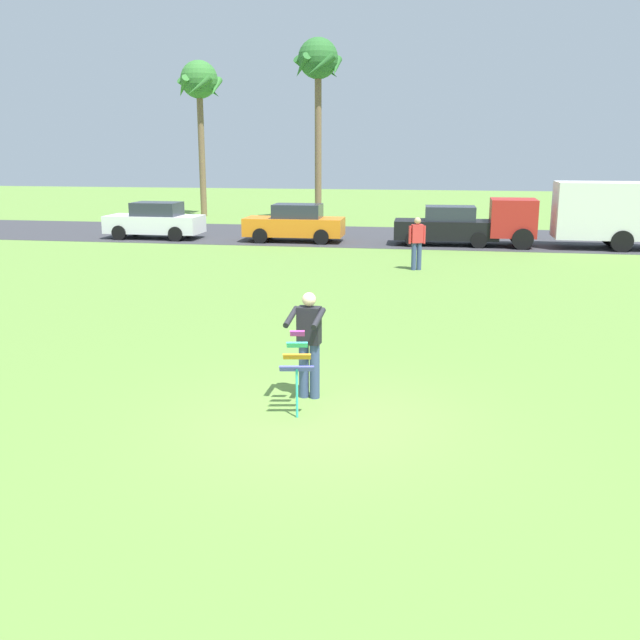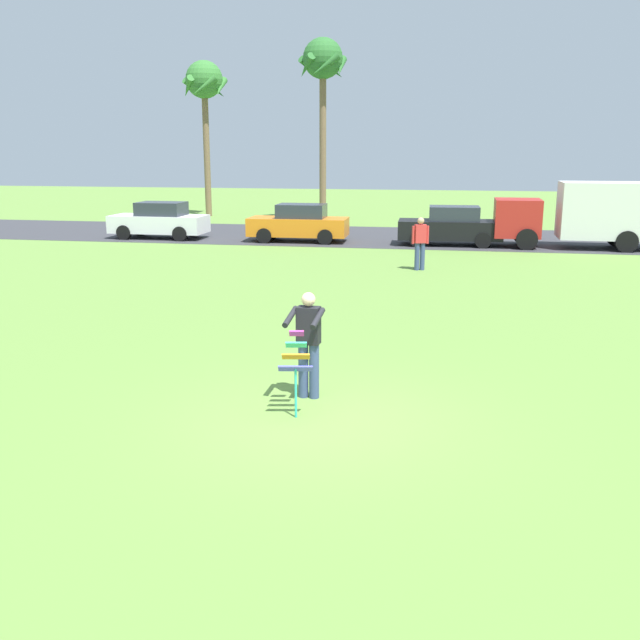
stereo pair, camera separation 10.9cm
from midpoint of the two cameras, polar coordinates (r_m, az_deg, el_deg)
name	(u,v)px [view 2 (the right image)]	position (r m, az deg, el deg)	size (l,w,h in m)	color
ground_plane	(323,420)	(10.75, 0.50, -7.93)	(120.00, 120.00, 0.00)	olive
road_strip	(412,237)	(32.76, 7.41, 6.54)	(120.00, 8.00, 0.01)	#38383D
person_kite_flyer	(308,341)	(11.37, -0.67, -1.67)	(0.58, 0.68, 1.73)	#384772
kite_held	(296,360)	(10.73, -1.64, -3.20)	(0.53, 0.68, 1.23)	#D83399
parked_car_white	(160,221)	(32.82, -12.54, 7.69)	(4.23, 1.89, 1.60)	white
parked_car_orange	(299,224)	(30.92, -1.58, 7.67)	(4.23, 1.89, 1.60)	orange
parked_car_black	(451,226)	(30.25, 10.45, 7.32)	(4.25, 1.94, 1.60)	black
parked_truck_red_cab	(592,213)	(30.68, 20.92, 7.94)	(6.71, 2.15, 2.62)	#B2231E
palm_tree_left_near	(204,87)	(43.28, -9.10, 17.84)	(2.58, 2.71, 8.74)	brown
palm_tree_right_near	(323,67)	(39.85, 0.31, 19.43)	(2.58, 2.71, 9.53)	brown
person_walker_near	(420,242)	(23.81, 8.09, 6.16)	(0.55, 0.32, 1.73)	#384772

